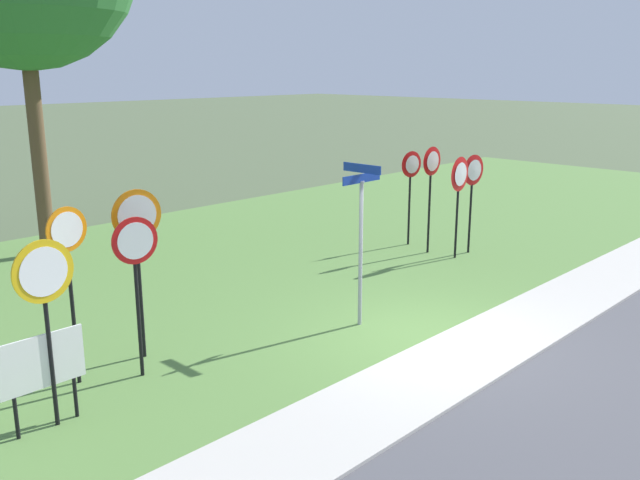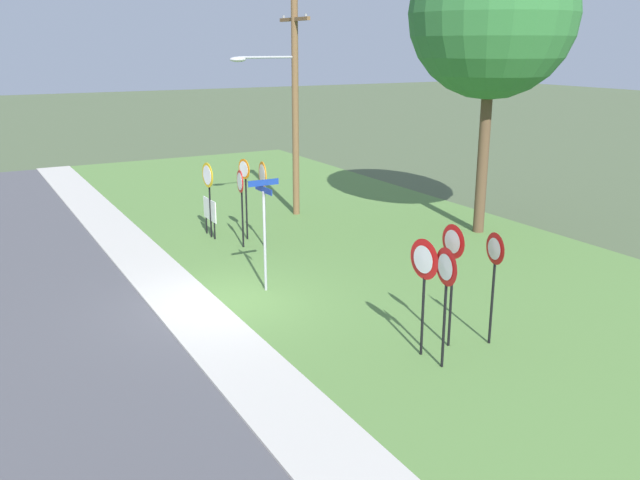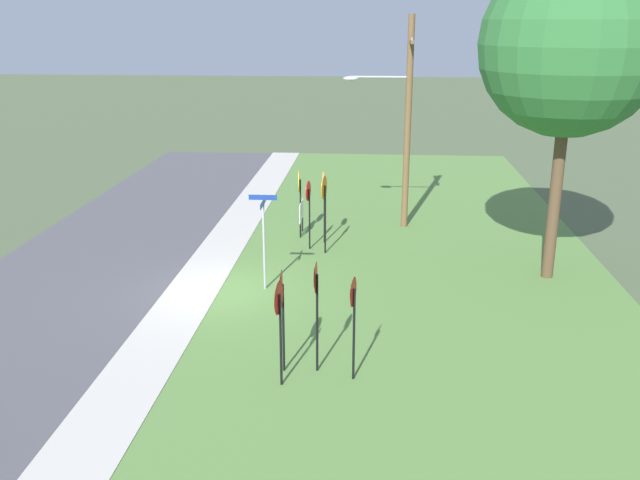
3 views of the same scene
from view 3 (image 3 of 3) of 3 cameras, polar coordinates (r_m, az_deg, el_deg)
The scene contains 16 objects.
ground_plane at distance 20.70m, azimuth -8.29°, elevation -4.29°, with size 160.00×160.00×0.00m, color #4C5B3D.
road_asphalt at distance 22.23m, azimuth -20.47°, elevation -3.68°, with size 44.00×6.40×0.01m, color #4C4C51.
sidewalk_strip at distance 20.87m, azimuth -10.44°, elevation -4.12°, with size 44.00×1.60×0.06m, color #BCB7AD.
grass_median at distance 20.26m, azimuth 8.57°, elevation -4.74°, with size 44.00×12.00×0.04m, color #567F3D.
stop_sign_near_left at distance 24.35m, azimuth 0.31°, elevation 4.00°, with size 0.63×0.13×2.62m.
stop_sign_near_right at distance 25.21m, azimuth -1.71°, elevation 4.30°, with size 0.79×0.11×2.46m.
stop_sign_far_left at distance 23.19m, azimuth 0.37°, elevation 3.57°, with size 0.78×0.14×2.70m.
stop_sign_far_center at distance 23.67m, azimuth -0.95°, elevation 3.30°, with size 0.68×0.13×2.42m.
yield_sign_near_left at distance 15.26m, azimuth -0.36°, elevation -4.21°, with size 0.70×0.10×2.62m.
yield_sign_near_right at distance 15.34m, azimuth -3.21°, elevation -4.65°, with size 0.82×0.12×2.44m.
yield_sign_far_left at distance 14.75m, azimuth -3.43°, elevation -5.64°, with size 0.74×0.13×2.43m.
yield_sign_far_right at distance 14.99m, azimuth 2.73°, elevation -5.34°, with size 0.66×0.15×2.42m.
street_name_post at distance 20.14m, azimuth -4.66°, elevation 0.53°, with size 0.96×0.82×2.88m.
utility_pole at distance 26.09m, azimuth 6.86°, elevation 10.16°, with size 2.10×2.54×7.84m.
notice_board at distance 25.55m, azimuth -1.55°, elevation 2.25°, with size 1.10×0.05×1.25m.
oak_tree_left at distance 21.41m, azimuth 20.01°, elevation 14.85°, with size 5.22×5.22×9.59m.
Camera 3 is at (18.67, 4.47, 7.72)m, focal length 38.83 mm.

